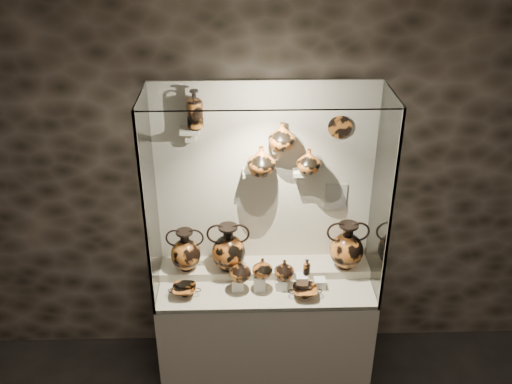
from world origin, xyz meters
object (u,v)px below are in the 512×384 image
lekythos_small (307,266)px  kylix_right (305,291)px  jug_c (284,269)px  ovoid_vase_b (282,136)px  jug_b (262,268)px  kylix_left (184,290)px  amphora_right (347,245)px  jug_a (240,270)px  amphora_mid (228,247)px  ovoid_vase_c (309,161)px  amphora_left (186,250)px  ovoid_vase_a (261,160)px  lekythos_tall (195,108)px

lekythos_small → kylix_right: (-0.02, -0.12, -0.15)m
jug_c → ovoid_vase_b: bearing=117.6°
jug_b → lekythos_small: jug_b is taller
kylix_left → lekythos_small: bearing=-6.1°
amphora_right → jug_a: bearing=176.8°
amphora_mid → jug_a: (0.09, -0.19, -0.08)m
lekythos_small → ovoid_vase_c: size_ratio=0.78×
kylix_left → amphora_right: bearing=-0.2°
amphora_left → ovoid_vase_a: bearing=-8.0°
jug_a → jug_c: size_ratio=1.10×
amphora_right → lekythos_small: (-0.33, -0.16, -0.08)m
jug_a → kylix_left: jug_a is taller
jug_b → ovoid_vase_a: ovoid_vase_a is taller
jug_b → jug_c: jug_b is taller
amphora_mid → lekythos_small: 0.63m
jug_a → jug_c: bearing=7.4°
amphora_mid → kylix_right: 0.69m
amphora_mid → jug_b: (0.26, -0.19, -0.06)m
jug_a → kylix_left: size_ratio=0.75×
jug_a → ovoid_vase_c: 0.99m
jug_b → kylix_left: bearing=172.0°
amphora_mid → jug_a: amphora_mid is taller
amphora_left → jug_a: bearing=-37.6°
ovoid_vase_b → ovoid_vase_c: ovoid_vase_b is taller
ovoid_vase_b → ovoid_vase_a: bearing=-157.1°
ovoid_vase_a → ovoid_vase_c: (0.35, 0.02, -0.02)m
amphora_mid → ovoid_vase_b: ovoid_vase_b is taller
amphora_mid → ovoid_vase_c: (0.61, 0.07, 0.71)m
amphora_mid → kylix_left: amphora_mid is taller
kylix_left → lekythos_tall: 1.40m
jug_c → lekythos_small: (0.17, 0.00, 0.02)m
jug_c → ovoid_vase_a: 0.87m
amphora_left → amphora_right: (1.28, -0.01, 0.02)m
lekythos_small → ovoid_vase_a: size_ratio=0.67×
lekythos_tall → amphora_right: bearing=-20.0°
jug_b → lekythos_small: bearing=-7.7°
amphora_left → jug_a: (0.43, -0.20, -0.06)m
kylix_right → ovoid_vase_a: 1.06m
amphora_right → ovoid_vase_c: ovoid_vase_c is taller
jug_c → lekythos_tall: lekythos_tall is taller
lekythos_small → lekythos_tall: lekythos_tall is taller
ovoid_vase_b → jug_c: bearing=-64.2°
kylix_right → lekythos_tall: (-0.80, 0.38, 1.35)m
amphora_left → ovoid_vase_b: bearing=-8.2°
amphora_left → ovoid_vase_a: ovoid_vase_a is taller
amphora_mid → ovoid_vase_a: ovoid_vase_a is taller
jug_a → ovoid_vase_b: bearing=41.4°
ovoid_vase_a → ovoid_vase_c: bearing=11.1°
amphora_right → kylix_right: bearing=-157.2°
ovoid_vase_c → ovoid_vase_b: bearing=-161.3°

